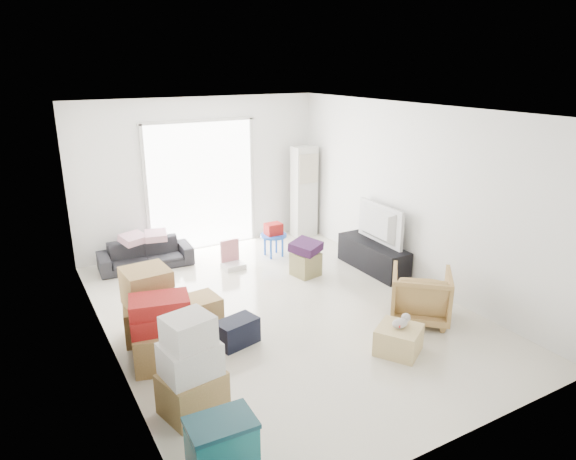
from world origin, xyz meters
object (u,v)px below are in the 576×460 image
(television, at_px, (374,239))
(ottoman, at_px, (306,264))
(armchair, at_px, (421,293))
(wood_crate, at_px, (399,340))
(kids_table, at_px, (273,233))
(ac_tower, at_px, (304,192))
(sofa, at_px, (145,250))
(tv_console, at_px, (373,256))
(storage_bins, at_px, (222,453))

(television, height_order, ottoman, television)
(armchair, height_order, wood_crate, armchair)
(ottoman, xyz_separation_m, kids_table, (-0.04, 1.02, 0.23))
(ottoman, height_order, wood_crate, ottoman)
(ac_tower, height_order, sofa, ac_tower)
(ottoman, bearing_deg, wood_crate, -95.85)
(television, relative_size, kids_table, 1.83)
(tv_console, height_order, ottoman, tv_console)
(tv_console, height_order, kids_table, kids_table)
(armchair, xyz_separation_m, wood_crate, (-0.79, -0.49, -0.22))
(ac_tower, distance_m, sofa, 3.22)
(tv_console, height_order, armchair, armchair)
(ac_tower, xyz_separation_m, wood_crate, (-1.28, -4.26, -0.72))
(ac_tower, height_order, armchair, ac_tower)
(ottoman, distance_m, wood_crate, 2.52)
(sofa, height_order, ottoman, sofa)
(television, xyz_separation_m, ottoman, (-1.08, 0.35, -0.35))
(storage_bins, bearing_deg, ottoman, 49.82)
(sofa, relative_size, wood_crate, 3.15)
(ac_tower, relative_size, tv_console, 1.25)
(ac_tower, distance_m, ottoman, 2.15)
(ac_tower, bearing_deg, ottoman, -120.35)
(armchair, height_order, kids_table, armchair)
(armchair, distance_m, kids_table, 3.08)
(armchair, bearing_deg, ottoman, -33.20)
(tv_console, xyz_separation_m, sofa, (-3.21, 1.95, 0.06))
(ottoman, bearing_deg, television, -18.00)
(sofa, height_order, wood_crate, sofa)
(armchair, xyz_separation_m, kids_table, (-0.57, 3.03, 0.04))
(ac_tower, xyz_separation_m, tv_console, (0.05, -2.10, -0.64))
(tv_console, relative_size, armchair, 1.84)
(television, height_order, kids_table, television)
(television, height_order, storage_bins, storage_bins)
(tv_console, bearing_deg, television, 0.00)
(ottoman, distance_m, kids_table, 1.04)
(kids_table, bearing_deg, storage_bins, -122.56)
(television, distance_m, storage_bins, 4.92)
(television, xyz_separation_m, armchair, (-0.55, -1.66, -0.16))
(armchair, bearing_deg, kids_table, -37.31)
(sofa, xyz_separation_m, armchair, (2.66, -3.62, 0.09))
(storage_bins, distance_m, kids_table, 5.17)
(kids_table, xyz_separation_m, wood_crate, (-0.22, -3.52, -0.26))
(ac_tower, height_order, wood_crate, ac_tower)
(wood_crate, bearing_deg, armchair, 31.95)
(storage_bins, xyz_separation_m, wood_crate, (2.57, 0.84, -0.15))
(ac_tower, bearing_deg, wood_crate, -106.78)
(storage_bins, bearing_deg, wood_crate, 18.11)
(storage_bins, relative_size, ottoman, 1.62)
(ac_tower, bearing_deg, tv_console, -88.64)
(ac_tower, xyz_separation_m, armchair, (-0.50, -3.77, -0.49))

